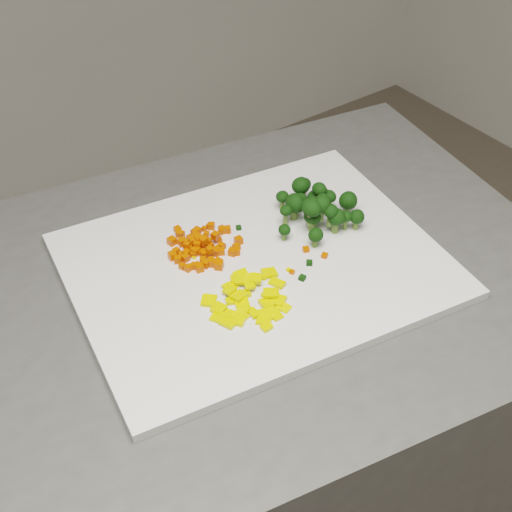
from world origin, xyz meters
TOP-DOWN VIEW (x-y plane):
  - counter_block at (0.14, 0.54)m, footprint 0.97×0.76m
  - cutting_board at (0.18, 0.54)m, footprint 0.52×0.43m
  - carrot_pile at (0.13, 0.60)m, footprint 0.10×0.10m
  - pepper_pile at (0.13, 0.49)m, footprint 0.12×0.12m
  - broccoli_pile at (0.29, 0.56)m, footprint 0.13×0.13m
  - carrot_cube_0 at (0.13, 0.58)m, footprint 0.01×0.01m
  - carrot_cube_1 at (0.18, 0.61)m, footprint 0.01×0.01m
  - carrot_cube_2 at (0.11, 0.57)m, footprint 0.01×0.01m
  - carrot_cube_3 at (0.13, 0.60)m, footprint 0.01×0.01m
  - carrot_cube_4 at (0.10, 0.60)m, footprint 0.01×0.01m
  - carrot_cube_5 at (0.12, 0.61)m, footprint 0.01×0.01m
  - carrot_cube_6 at (0.16, 0.60)m, footprint 0.01×0.01m
  - carrot_cube_7 at (0.11, 0.56)m, footprint 0.01×0.01m
  - carrot_cube_8 at (0.12, 0.61)m, footprint 0.01×0.01m
  - carrot_cube_9 at (0.13, 0.58)m, footprint 0.01×0.01m
  - carrot_cube_10 at (0.17, 0.57)m, footprint 0.01×0.01m
  - carrot_cube_11 at (0.14, 0.63)m, footprint 0.01×0.01m
  - carrot_cube_12 at (0.14, 0.60)m, footprint 0.01×0.01m
  - carrot_cube_13 at (0.18, 0.61)m, footprint 0.01×0.01m
  - carrot_cube_14 at (0.13, 0.56)m, footprint 0.01×0.01m
  - carrot_cube_15 at (0.11, 0.60)m, footprint 0.01×0.01m
  - carrot_cube_16 at (0.13, 0.57)m, footprint 0.01×0.01m
  - carrot_cube_17 at (0.12, 0.59)m, footprint 0.01×0.01m
  - carrot_cube_18 at (0.12, 0.64)m, footprint 0.01×0.01m
  - carrot_cube_19 at (0.09, 0.60)m, footprint 0.01×0.01m
  - carrot_cube_20 at (0.13, 0.60)m, footprint 0.01×0.01m
  - carrot_cube_21 at (0.17, 0.61)m, footprint 0.01×0.01m
  - carrot_cube_22 at (0.18, 0.61)m, footprint 0.01×0.01m
  - carrot_cube_23 at (0.13, 0.65)m, footprint 0.01×0.01m
  - carrot_cube_24 at (0.14, 0.60)m, footprint 0.01×0.01m
  - carrot_cube_25 at (0.10, 0.61)m, footprint 0.01×0.01m
  - carrot_cube_26 at (0.12, 0.62)m, footprint 0.01×0.01m
  - carrot_cube_27 at (0.12, 0.63)m, footprint 0.01×0.01m
  - carrot_cube_28 at (0.12, 0.58)m, footprint 0.01×0.01m
  - carrot_cube_29 at (0.09, 0.58)m, footprint 0.01×0.01m
  - carrot_cube_30 at (0.12, 0.61)m, footprint 0.01×0.01m
  - carrot_cube_31 at (0.12, 0.61)m, footprint 0.01×0.01m
  - carrot_cube_32 at (0.17, 0.63)m, footprint 0.01×0.01m
  - carrot_cube_33 at (0.09, 0.61)m, footprint 0.01×0.01m
  - carrot_cube_34 at (0.15, 0.63)m, footprint 0.01×0.01m
  - carrot_cube_35 at (0.18, 0.62)m, footprint 0.01×0.01m
  - carrot_cube_36 at (0.14, 0.60)m, footprint 0.01×0.01m
  - carrot_cube_37 at (0.17, 0.63)m, footprint 0.01×0.01m
  - carrot_cube_38 at (0.16, 0.57)m, footprint 0.01×0.01m
  - carrot_cube_39 at (0.16, 0.57)m, footprint 0.01×0.01m
  - carrot_cube_40 at (0.13, 0.56)m, footprint 0.01×0.01m
  - carrot_cube_41 at (0.14, 0.60)m, footprint 0.01×0.01m
  - carrot_cube_42 at (0.12, 0.61)m, footprint 0.01×0.01m
  - carrot_cube_43 at (0.12, 0.64)m, footprint 0.01×0.01m
  - carrot_cube_44 at (0.15, 0.58)m, footprint 0.01×0.01m
  - carrot_cube_45 at (0.14, 0.60)m, footprint 0.01×0.01m
  - carrot_cube_46 at (0.10, 0.57)m, footprint 0.01×0.01m
  - carrot_cube_47 at (0.16, 0.58)m, footprint 0.01×0.01m
  - carrot_cube_48 at (0.10, 0.59)m, footprint 0.01×0.01m
  - carrot_cube_49 at (0.13, 0.55)m, footprint 0.01×0.01m
  - carrot_cube_50 at (0.11, 0.57)m, footprint 0.01×0.01m
  - carrot_cube_51 at (0.13, 0.59)m, footprint 0.01×0.01m
  - carrot_cube_52 at (0.13, 0.63)m, footprint 0.01×0.01m
  - carrot_cube_53 at (0.14, 0.60)m, footprint 0.01×0.01m
  - carrot_cube_54 at (0.13, 0.61)m, footprint 0.01×0.01m
  - carrot_cube_55 at (0.15, 0.62)m, footprint 0.01×0.01m
  - carrot_cube_56 at (0.14, 0.62)m, footprint 0.01×0.01m
  - carrot_cube_57 at (0.15, 0.58)m, footprint 0.01×0.01m
  - carrot_cube_58 at (0.13, 0.60)m, footprint 0.01×0.01m
  - carrot_cube_59 at (0.12, 0.57)m, footprint 0.01×0.01m
  - carrot_cube_60 at (0.10, 0.57)m, footprint 0.01×0.01m
  - carrot_cube_61 at (0.18, 0.58)m, footprint 0.01×0.01m
  - carrot_cube_62 at (0.12, 0.64)m, footprint 0.01×0.01m
  - carrot_cube_63 at (0.14, 0.60)m, footprint 0.01×0.01m
  - carrot_cube_64 at (0.17, 0.56)m, footprint 0.01×0.01m
  - carrot_cube_65 at (0.16, 0.63)m, footprint 0.01×0.01m
  - carrot_cube_66 at (0.12, 0.60)m, footprint 0.01×0.01m
  - carrot_cube_67 at (0.15, 0.60)m, footprint 0.01×0.01m
  - carrot_cube_68 at (0.16, 0.60)m, footprint 0.01×0.01m
  - carrot_cube_69 at (0.12, 0.61)m, footprint 0.01×0.01m
  - carrot_cube_70 at (0.14, 0.58)m, footprint 0.01×0.01m
  - carrot_cube_71 at (0.11, 0.63)m, footprint 0.01×0.01m
  - carrot_cube_72 at (0.18, 0.58)m, footprint 0.01×0.01m
  - carrot_cube_73 at (0.10, 0.61)m, footprint 0.01×0.01m
  - carrot_cube_74 at (0.12, 0.60)m, footprint 0.01×0.01m
  - carrot_cube_75 at (0.13, 0.60)m, footprint 0.01×0.01m
  - pepper_chunk_0 at (0.08, 0.48)m, footprint 0.02×0.02m
  - pepper_chunk_1 at (0.12, 0.48)m, footprint 0.02×0.02m
  - pepper_chunk_2 at (0.18, 0.51)m, footprint 0.02×0.02m
  - pepper_chunk_3 at (0.14, 0.44)m, footprint 0.01×0.02m
  - pepper_chunk_4 at (0.12, 0.51)m, footprint 0.02×0.02m
  - pepper_chunk_5 at (0.12, 0.44)m, footprint 0.02×0.02m
  - pepper_chunk_6 at (0.12, 0.52)m, footprint 0.02×0.02m
  - pepper_chunk_7 at (0.10, 0.47)m, footprint 0.02×0.02m
  - pepper_chunk_8 at (0.12, 0.49)m, footprint 0.02×0.02m
  - pepper_chunk_9 at (0.11, 0.47)m, footprint 0.02×0.02m
  - pepper_chunk_10 at (0.12, 0.43)m, footprint 0.01×0.01m
  - pepper_chunk_11 at (0.15, 0.51)m, footprint 0.02×0.02m
  - pepper_chunk_12 at (0.16, 0.46)m, footprint 0.03×0.02m
  - pepper_chunk_13 at (0.12, 0.46)m, footprint 0.01×0.02m
  - pepper_chunk_14 at (0.14, 0.46)m, footprint 0.02×0.02m
  - pepper_chunk_15 at (0.14, 0.52)m, footprint 0.02×0.02m
  - pepper_chunk_16 at (0.09, 0.47)m, footprint 0.02×0.02m
  - pepper_chunk_17 at (0.14, 0.52)m, footprint 0.02×0.02m
  - pepper_chunk_18 at (0.16, 0.47)m, footprint 0.02×0.02m
  - pepper_chunk_19 at (0.15, 0.48)m, footprint 0.02×0.01m
  - pepper_chunk_20 at (0.17, 0.49)m, footprint 0.02×0.02m
  - pepper_chunk_21 at (0.16, 0.47)m, footprint 0.02×0.02m
  - pepper_chunk_22 at (0.14, 0.50)m, footprint 0.02×0.02m
  - pepper_chunk_23 at (0.15, 0.50)m, footprint 0.02×0.02m
  - pepper_chunk_24 at (0.08, 0.51)m, footprint 0.02×0.02m
  - pepper_chunk_25 at (0.09, 0.51)m, footprint 0.03×0.03m
  - pepper_chunk_26 at (0.13, 0.45)m, footprint 0.03×0.02m
  - pepper_chunk_27 at (0.15, 0.52)m, footprint 0.02×0.02m
  - pepper_chunk_28 at (0.10, 0.47)m, footprint 0.02×0.02m
  - pepper_chunk_29 at (0.15, 0.51)m, footprint 0.02×0.02m
  - pepper_chunk_30 at (0.16, 0.45)m, footprint 0.02×0.02m
  - pepper_chunk_31 at (0.13, 0.49)m, footprint 0.02×0.01m
  - pepper_chunk_32 at (0.10, 0.46)m, footprint 0.02×0.02m
  - pepper_chunk_33 at (0.14, 0.46)m, footprint 0.02×0.02m
  - pepper_chunk_34 at (0.15, 0.47)m, footprint 0.02×0.02m
  - pepper_chunk_35 at (0.11, 0.49)m, footprint 0.02×0.02m
  - pepper_chunk_36 at (0.09, 0.49)m, footprint 0.02×0.02m
  - broccoli_floret_0 at (0.27, 0.61)m, footprint 0.03×0.03m
  - broccoli_floret_1 at (0.34, 0.55)m, footprint 0.04×0.04m
  - broccoli_floret_2 at (0.31, 0.57)m, footprint 0.03×0.03m
  - broccoli_floret_3 at (0.32, 0.58)m, footprint 0.02×0.02m
  - broccoli_floret_4 at (0.29, 0.55)m, footprint 0.03×0.03m
  - broccoli_floret_5 at (0.29, 0.54)m, footprint 0.04×0.04m
  - broccoli_floret_6 at (0.29, 0.53)m, footprint 0.03×0.03m
  - broccoli_floret_7 at (0.32, 0.57)m, footprint 0.03×0.03m
  - broccoli_floret_8 at (0.29, 0.59)m, footprint 0.02×0.02m
  - broccoli_floret_9 at (0.30, 0.61)m, footprint 0.04×0.04m
  - broccoli_floret_10 at (0.32, 0.52)m, footprint 0.02×0.02m
  - broccoli_floret_11 at (0.30, 0.55)m, footprint 0.02×0.02m
  - broccoli_floret_12 at (0.27, 0.54)m, footprint 0.04×0.04m
  - broccoli_floret_13 at (0.26, 0.52)m, footprint 0.03×0.03m
  - broccoli_floret_14 at (0.28, 0.55)m, footprint 0.03×0.03m
  - broccoli_floret_15 at (0.25, 0.57)m, footprint 0.02×0.02m
  - broccoli_floret_16 at (0.33, 0.51)m, footprint 0.03×0.03m
  - broccoli_floret_17 at (0.31, 0.58)m, footprint 0.04×0.04m
  - broccoli_floret_18 at (0.27, 0.58)m, footprint 0.04×0.04m
  - broccoli_floret_19 at (0.23, 0.55)m, footprint 0.02×0.02m
  - broccoli_floret_20 at (0.30, 0.52)m, footprint 0.03×0.03m
  - broccoli_floret_21 at (0.31, 0.61)m, footprint 0.03×0.03m
  - stray_bit_0 at (0.20, 0.50)m, footprint 0.01×0.01m
  - stray_bit_1 at (0.21, 0.47)m, footprint 0.01×0.01m
  - stray_bit_2 at (0.11, 0.50)m, footprint 0.01×0.01m
  - stray_bit_3 at (0.26, 0.49)m, footprint 0.01×0.01m
  - stray_bit_4 at (0.23, 0.49)m, footprint 0.01×0.01m
  - stray_bit_5 at (0.24, 0.52)m, footprint 0.01×0.01m
  - stray_bit_6 at (0.17, 0.50)m, footprint 0.01×0.01m
  - stray_bit_7 at (0.12, 0.59)m, footprint 0.01×0.01m
  - stray_bit_8 at (0.20, 0.49)m, footprint 0.01×0.01m
  - stray_bit_9 at (0.20, 0.61)m, footprint 0.01×0.01m

SIDE VIEW (x-z plane):
  - counter_block at x=0.14m, z-range 0.00..0.90m
  - cutting_board at x=0.18m, z-range 0.90..0.91m
  - pepper_chunk_28 at x=0.10m, z-range 0.91..0.92m
  - pepper_chunk_18 at x=0.16m, z-range 0.91..0.92m
  - stray_bit_2 at x=0.11m, z-range 0.91..0.92m
  - pepper_chunk_30 at x=0.16m, z-range 0.91..0.92m
  - pepper_chunk_0 at x=0.08m, z-range 0.91..0.92m
  - stray_bit_7 at x=0.12m, z-range 0.91..0.92m
  - pepper_chunk_35 at x=0.11m, z-range 0.91..0.92m
  - stray_bit_0 at x=0.20m, z-range 0.91..0.92m
  - pepper_chunk_11 at x=0.15m, z-range 0.91..0.92m
  - pepper_chunk_3 at x=0.14m, z-range 0.91..0.92m
  - pepper_chunk_16 at x=0.09m, z-range 0.91..0.92m
  - pepper_chunk_13 at x=0.12m, z-range 0.91..0.92m
  - pepper_chunk_27 at x=0.15m, z-range 0.91..0.92m
  - pepper_chunk_6 at x=0.12m, z-range 0.91..0.92m
  - pepper_chunk_5 at x=0.12m, z-range 0.91..0.92m
  - stray_bit_8 at x=0.20m, z-range 0.91..0.92m
  - pepper_chunk_25 at x=0.09m, z-range 0.91..0.92m
  - pepper_chunk_7 at x=0.10m, z-range 0.91..0.92m
  - pepper_chunk_33 at x=0.14m, z-range 0.91..0.92m
  - pepper_chunk_24 at x=0.08m, z-range 0.91..0.92m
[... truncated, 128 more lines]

